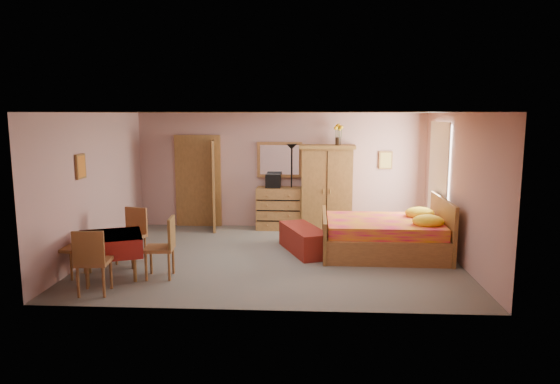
# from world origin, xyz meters

# --- Properties ---
(floor) EXTENTS (6.50, 6.50, 0.00)m
(floor) POSITION_xyz_m (0.00, 0.00, 0.00)
(floor) COLOR slate
(floor) RESTS_ON ground
(ceiling) EXTENTS (6.50, 6.50, 0.00)m
(ceiling) POSITION_xyz_m (0.00, 0.00, 2.60)
(ceiling) COLOR brown
(ceiling) RESTS_ON wall_back
(wall_back) EXTENTS (6.50, 0.10, 2.60)m
(wall_back) POSITION_xyz_m (0.00, 2.50, 1.30)
(wall_back) COLOR tan
(wall_back) RESTS_ON floor
(wall_front) EXTENTS (6.50, 0.10, 2.60)m
(wall_front) POSITION_xyz_m (0.00, -2.50, 1.30)
(wall_front) COLOR tan
(wall_front) RESTS_ON floor
(wall_left) EXTENTS (0.10, 5.00, 2.60)m
(wall_left) POSITION_xyz_m (-3.25, 0.00, 1.30)
(wall_left) COLOR tan
(wall_left) RESTS_ON floor
(wall_right) EXTENTS (0.10, 5.00, 2.60)m
(wall_right) POSITION_xyz_m (3.25, 0.00, 1.30)
(wall_right) COLOR tan
(wall_right) RESTS_ON floor
(doorway) EXTENTS (1.06, 0.12, 2.15)m
(doorway) POSITION_xyz_m (-1.90, 2.47, 1.02)
(doorway) COLOR #9E6B35
(doorway) RESTS_ON floor
(window) EXTENTS (0.08, 1.40, 1.95)m
(window) POSITION_xyz_m (3.21, 1.20, 1.45)
(window) COLOR white
(window) RESTS_ON wall_right
(picture_left) EXTENTS (0.04, 0.32, 0.42)m
(picture_left) POSITION_xyz_m (-3.22, -0.60, 1.70)
(picture_left) COLOR orange
(picture_left) RESTS_ON wall_left
(picture_back) EXTENTS (0.30, 0.04, 0.40)m
(picture_back) POSITION_xyz_m (2.35, 2.47, 1.55)
(picture_back) COLOR #D8BF59
(picture_back) RESTS_ON wall_back
(chest_of_drawers) EXTENTS (1.01, 0.52, 0.94)m
(chest_of_drawers) POSITION_xyz_m (-0.03, 2.24, 0.47)
(chest_of_drawers) COLOR #9D6935
(chest_of_drawers) RESTS_ON floor
(wall_mirror) EXTENTS (1.02, 0.06, 0.80)m
(wall_mirror) POSITION_xyz_m (-0.03, 2.45, 1.55)
(wall_mirror) COLOR white
(wall_mirror) RESTS_ON wall_back
(stereo) EXTENTS (0.34, 0.25, 0.31)m
(stereo) POSITION_xyz_m (-0.16, 2.22, 1.10)
(stereo) COLOR black
(stereo) RESTS_ON chest_of_drawers
(floor_lamp) EXTENTS (0.32, 0.32, 1.91)m
(floor_lamp) POSITION_xyz_m (0.25, 2.33, 0.96)
(floor_lamp) COLOR black
(floor_lamp) RESTS_ON floor
(wardrobe) EXTENTS (1.23, 0.66, 1.90)m
(wardrobe) POSITION_xyz_m (1.04, 2.18, 0.95)
(wardrobe) COLOR olive
(wardrobe) RESTS_ON floor
(sunflower_vase) EXTENTS (0.20, 0.20, 0.46)m
(sunflower_vase) POSITION_xyz_m (1.27, 2.26, 2.13)
(sunflower_vase) COLOR yellow
(sunflower_vase) RESTS_ON wardrobe
(bed) EXTENTS (2.30, 1.82, 1.05)m
(bed) POSITION_xyz_m (2.01, 0.34, 0.52)
(bed) COLOR #D51453
(bed) RESTS_ON floor
(bench) EXTENTS (0.99, 1.50, 0.47)m
(bench) POSITION_xyz_m (0.54, 0.36, 0.23)
(bench) COLOR maroon
(bench) RESTS_ON floor
(dining_table) EXTENTS (1.23, 1.23, 0.70)m
(dining_table) POSITION_xyz_m (-2.50, -1.28, 0.35)
(dining_table) COLOR maroon
(dining_table) RESTS_ON floor
(chair_south) EXTENTS (0.48, 0.48, 0.97)m
(chair_south) POSITION_xyz_m (-2.46, -2.00, 0.48)
(chair_south) COLOR #925C31
(chair_south) RESTS_ON floor
(chair_north) EXTENTS (0.53, 0.53, 0.95)m
(chair_north) POSITION_xyz_m (-2.46, -0.50, 0.48)
(chair_north) COLOR #915A31
(chair_north) RESTS_ON floor
(chair_west) EXTENTS (0.49, 0.49, 0.95)m
(chair_west) POSITION_xyz_m (-3.21, -1.27, 0.48)
(chair_west) COLOR olive
(chair_west) RESTS_ON floor
(chair_east) EXTENTS (0.48, 0.48, 0.97)m
(chair_east) POSITION_xyz_m (-1.73, -1.24, 0.48)
(chair_east) COLOR #9A6334
(chair_east) RESTS_ON floor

